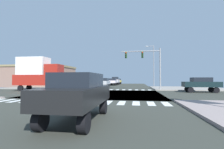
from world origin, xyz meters
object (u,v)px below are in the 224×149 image
Objects in this scene: street_lamp at (153,62)px; traffic_signal_mast at (145,59)px; bank_building at (38,76)px; sedan_farside_2 at (118,81)px; sedan_leading_4 at (78,93)px; box_truck_outer_1 at (39,73)px; sedan_queued_3 at (201,83)px; sedan_nearside_1 at (106,81)px; pickup_inner_1 at (116,80)px; sedan_trailing_5 at (113,81)px; sedan_middle_6 at (104,82)px.

traffic_signal_mast is at bearing -102.73° from street_lamp.
traffic_signal_mast is 24.89m from bank_building.
traffic_signal_mast is 31.91m from sedan_farside_2.
sedan_leading_4 is 0.60× the size of box_truck_outer_1.
street_lamp is 24.17m from sedan_farside_2.
box_truck_outer_1 reaches higher than sedan_leading_4.
sedan_queued_3 is at bearing -22.00° from bank_building.
sedan_leading_4 is 19.99m from box_truck_outer_1.
street_lamp is 2.02× the size of sedan_nearside_1.
sedan_leading_4 is 43.27m from pickup_inner_1.
bank_building is at bearing 125.07° from sedan_leading_4.
box_truck_outer_1 is 28.21m from pickup_inner_1.
sedan_trailing_5 is 5.51m from pickup_inner_1.
box_truck_outer_1 reaches higher than sedan_nearside_1.
box_truck_outer_1 reaches higher than sedan_farside_2.
sedan_farside_2 is at bearing 103.77° from traffic_signal_mast.
box_truck_outer_1 is (-15.41, -3.86, -2.19)m from traffic_signal_mast.
street_lamp is 2.02× the size of sedan_farside_2.
traffic_signal_mast is 9.20m from street_lamp.
sedan_nearside_1 is (12.79, 15.97, -1.20)m from bank_building.
pickup_inner_1 is at bearing 95.30° from sedan_leading_4.
sedan_queued_3 is at bearing 117.90° from pickup_inner_1.
street_lamp is at bearing 129.37° from sedan_nearside_1.
sedan_queued_3 and sedan_trailing_5 have the same top height.
bank_building is 16.12m from sedan_middle_6.
pickup_inner_1 is (15.79, 14.89, -1.03)m from bank_building.
pickup_inner_1 reaches higher than sedan_queued_3.
box_truck_outer_1 is (7.93, -12.17, 0.25)m from bank_building.
bank_building is 3.69× the size of sedan_nearside_1.
sedan_queued_3 is at bearing 147.38° from sedan_middle_6.
traffic_signal_mast is 1.50× the size of sedan_queued_3.
sedan_nearside_1 and sedan_leading_4 have the same top height.
sedan_leading_4 is at bearing 36.53° from box_truck_outer_1.
box_truck_outer_1 is at bearing -165.93° from traffic_signal_mast.
pickup_inner_1 is (0.00, 5.51, 0.17)m from sedan_trailing_5.
sedan_leading_4 is at bearing -100.10° from traffic_signal_mast.
sedan_queued_3 is at bearing -69.64° from street_lamp.
sedan_middle_6 is (0.00, -25.48, 0.00)m from sedan_farside_2.
sedan_farside_2 is at bearing -157.54° from sedan_queued_3.
traffic_signal_mast is 0.90× the size of box_truck_outer_1.
sedan_nearside_1 is at bearing 113.47° from traffic_signal_mast.
sedan_queued_3 is 1.00× the size of sedan_trailing_5.
street_lamp is at bearing -159.64° from sedan_queued_3.
traffic_signal_mast is 20.52m from sedan_leading_4.
sedan_queued_3 is at bearing 121.62° from sedan_nearside_1.
street_lamp reaches higher than bank_building.
box_truck_outer_1 is at bearing 77.21° from sedan_farside_2.
bank_building is 34.46m from sedan_leading_4.
sedan_middle_6 is (0.00, -12.38, 0.00)m from sedan_trailing_5.
sedan_farside_2 and sedan_middle_6 have the same top height.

